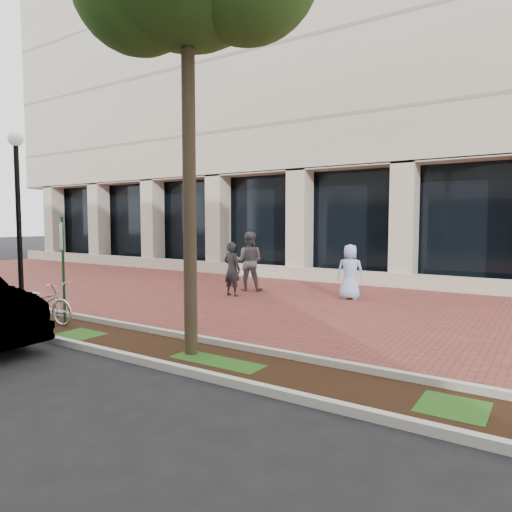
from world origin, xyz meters
The scene contains 12 objects.
ground centered at (0.00, 0.00, 0.00)m, with size 120.00×120.00×0.00m, color black.
brick_plaza centered at (0.00, 0.00, 0.01)m, with size 40.00×9.00×0.01m, color brown.
planting_strip centered at (0.00, -5.25, 0.01)m, with size 40.00×1.50×0.01m, color black.
curb_plaza_side centered at (0.00, -4.50, 0.06)m, with size 40.00×0.12×0.12m, color beige.
curb_street_side centered at (0.00, -6.00, 0.06)m, with size 40.00×0.12×0.12m, color beige.
near_office_building centered at (0.00, 10.47, 10.05)m, with size 40.00×12.12×16.00m.
parking_sign centered at (-2.70, -4.87, 1.49)m, with size 0.34×0.07×2.33m.
lamppost centered at (-4.86, -4.60, 2.50)m, with size 0.36×0.36×4.43m.
locked_bicycle centered at (-2.99, -5.17, 0.46)m, with size 0.62×1.77×0.93m, color silver.
pedestrian_left centered at (-1.72, 0.07, 0.81)m, with size 0.59×0.39×1.62m, color #29282E.
pedestrian_mid centered at (-1.90, 1.23, 0.95)m, with size 0.92×0.72×1.90m, color #5E5E62.
pedestrian_right centered at (1.46, 1.43, 0.79)m, with size 0.78×0.50×1.59m, color #9CB8E8.
Camera 1 is at (6.28, -10.87, 2.23)m, focal length 32.00 mm.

